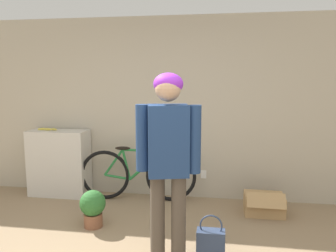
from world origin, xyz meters
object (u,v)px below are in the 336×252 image
(cardboard_box, at_px, (264,204))
(potted_plant, at_px, (93,207))
(person, at_px, (168,150))
(handbag, at_px, (211,242))
(bicycle, at_px, (138,174))
(banana, at_px, (48,129))

(cardboard_box, xyz_separation_m, potted_plant, (-2.03, -0.70, 0.12))
(person, bearing_deg, handbag, 11.41)
(person, relative_size, handbag, 4.27)
(bicycle, distance_m, potted_plant, 0.98)
(banana, relative_size, potted_plant, 0.72)
(person, xyz_separation_m, cardboard_box, (1.05, 1.31, -0.96))
(handbag, bearing_deg, banana, 150.62)
(bicycle, distance_m, banana, 1.50)
(bicycle, bearing_deg, handbag, -55.52)
(bicycle, bearing_deg, person, -70.28)
(person, relative_size, banana, 5.59)
(person, xyz_separation_m, potted_plant, (-0.99, 0.60, -0.85))
(banana, xyz_separation_m, handbag, (2.44, -1.37, -0.85))
(bicycle, bearing_deg, banana, 174.22)
(handbag, xyz_separation_m, cardboard_box, (0.65, 1.12, -0.01))
(bicycle, height_order, handbag, bicycle)
(person, height_order, cardboard_box, person)
(bicycle, bearing_deg, cardboard_box, -11.62)
(bicycle, xyz_separation_m, handbag, (1.08, -1.34, -0.24))
(handbag, height_order, cardboard_box, handbag)
(person, relative_size, bicycle, 1.07)
(person, xyz_separation_m, bicycle, (-0.68, 1.53, -0.71))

